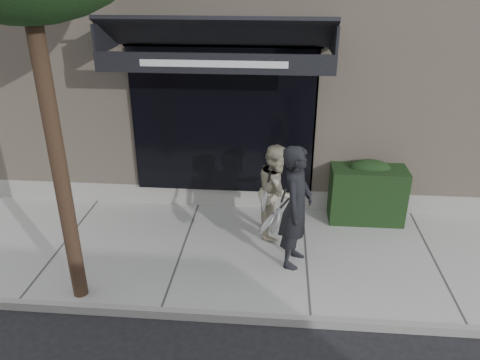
{
  "coord_description": "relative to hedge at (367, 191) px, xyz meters",
  "views": [
    {
      "loc": [
        -0.51,
        -6.41,
        4.31
      ],
      "look_at": [
        -1.11,
        0.6,
        1.09
      ],
      "focal_mm": 35.0,
      "sensor_mm": 36.0,
      "label": 1
    }
  ],
  "objects": [
    {
      "name": "pedestrian_front",
      "position": [
        -1.31,
        -1.51,
        0.42
      ],
      "size": [
        0.83,
        0.93,
        1.92
      ],
      "color": "black",
      "rests_on": "sidewalk"
    },
    {
      "name": "curb",
      "position": [
        -1.1,
        -2.8,
        -0.59
      ],
      "size": [
        20.0,
        0.1,
        0.14
      ],
      "primitive_type": "cube",
      "color": "gray",
      "rests_on": "ground"
    },
    {
      "name": "hedge",
      "position": [
        0.0,
        0.0,
        0.0
      ],
      "size": [
        1.3,
        0.7,
        1.14
      ],
      "color": "black",
      "rests_on": "sidewalk"
    },
    {
      "name": "pedestrian_back",
      "position": [
        -1.61,
        -0.65,
        0.26
      ],
      "size": [
        0.64,
        0.92,
        1.6
      ],
      "color": "#B0A78D",
      "rests_on": "sidewalk"
    },
    {
      "name": "building_facade",
      "position": [
        -1.11,
        3.71,
        2.08
      ],
      "size": [
        14.3,
        8.04,
        5.64
      ],
      "color": "tan",
      "rests_on": "ground"
    },
    {
      "name": "ground",
      "position": [
        -1.1,
        -1.25,
        -0.66
      ],
      "size": [
        80.0,
        80.0,
        0.0
      ],
      "primitive_type": "plane",
      "color": "black",
      "rests_on": "ground"
    },
    {
      "name": "sidewalk",
      "position": [
        -1.1,
        -1.25,
        -0.6
      ],
      "size": [
        20.0,
        3.0,
        0.12
      ],
      "primitive_type": "cube",
      "color": "#9A9B95",
      "rests_on": "ground"
    }
  ]
}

